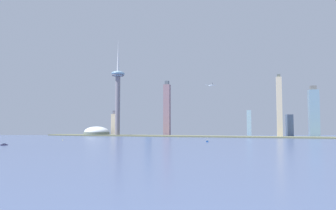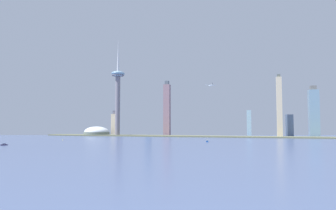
% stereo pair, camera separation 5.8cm
% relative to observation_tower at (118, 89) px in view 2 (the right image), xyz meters
% --- Properties ---
extents(ground_plane, '(6000.00, 6000.00, 0.00)m').
position_rel_observation_tower_xyz_m(ground_plane, '(211.39, -518.77, -144.08)').
color(ground_plane, '#4B5B82').
extents(waterfront_pier, '(877.60, 59.62, 3.38)m').
position_rel_observation_tower_xyz_m(waterfront_pier, '(211.39, 2.25, -142.39)').
color(waterfront_pier, '#696D51').
rests_on(waterfront_pier, ground).
extents(observation_tower, '(40.88, 40.88, 299.07)m').
position_rel_observation_tower_xyz_m(observation_tower, '(0.00, 0.00, 0.00)').
color(observation_tower, slate).
rests_on(observation_tower, ground).
extents(stadium_dome, '(80.96, 80.96, 34.07)m').
position_rel_observation_tower_xyz_m(stadium_dome, '(-79.73, 16.60, -134.16)').
color(stadium_dome, slate).
rests_on(stadium_dome, ground).
extents(skyscraper_0, '(25.46, 27.66, 140.37)m').
position_rel_observation_tower_xyz_m(skyscraper_0, '(558.37, 51.97, -77.43)').
color(skyscraper_0, '#7293AA').
rests_on(skyscraper_0, ground).
extents(skyscraper_1, '(24.61, 13.86, 153.93)m').
position_rel_observation_tower_xyz_m(skyscraper_1, '(-44.22, 100.33, -78.90)').
color(skyscraper_1, slate).
rests_on(skyscraper_1, ground).
extents(skyscraper_2, '(20.64, 19.10, 62.78)m').
position_rel_observation_tower_xyz_m(skyscraper_2, '(496.43, 63.22, -112.69)').
color(skyscraper_2, slate).
rests_on(skyscraper_2, ground).
extents(skyscraper_3, '(12.55, 13.33, 76.40)m').
position_rel_observation_tower_xyz_m(skyscraper_3, '(387.47, 64.73, -105.88)').
color(skyscraper_3, '#8DB0C5').
rests_on(skyscraper_3, ground).
extents(skyscraper_4, '(19.64, 16.86, 170.09)m').
position_rel_observation_tower_xyz_m(skyscraper_4, '(143.12, 49.69, -62.72)').
color(skyscraper_4, gray).
rests_on(skyscraper_4, ground).
extents(skyscraper_5, '(15.28, 25.12, 80.71)m').
position_rel_observation_tower_xyz_m(skyscraper_5, '(-41.79, 67.36, -107.26)').
color(skyscraper_5, '#C5B496').
rests_on(skyscraper_5, ground).
extents(skyscraper_6, '(13.36, 23.63, 137.70)m').
position_rel_observation_tower_xyz_m(skyscraper_6, '(60.68, 110.25, -75.23)').
color(skyscraper_6, '#496689').
rests_on(skyscraper_6, ground).
extents(skyscraper_7, '(13.93, 15.04, 172.07)m').
position_rel_observation_tower_xyz_m(skyscraper_7, '(468.56, 25.48, -60.44)').
color(skyscraper_7, beige).
rests_on(skyscraper_7, ground).
extents(boat_0, '(6.00, 12.08, 11.57)m').
position_rel_observation_tower_xyz_m(boat_0, '(311.34, -240.13, -142.29)').
color(boat_0, navy).
rests_on(boat_0, ground).
extents(boat_1, '(10.90, 9.30, 3.95)m').
position_rel_observation_tower_xyz_m(boat_1, '(-3.87, -430.32, -142.67)').
color(boat_1, '#1C1333').
rests_on(boat_1, ground).
extents(channel_buoy_0, '(1.81, 1.81, 1.73)m').
position_rel_observation_tower_xyz_m(channel_buoy_0, '(-10.86, -257.84, -143.21)').
color(channel_buoy_0, yellow).
rests_on(channel_buoy_0, ground).
extents(channel_buoy_1, '(1.35, 1.35, 2.23)m').
position_rel_observation_tower_xyz_m(channel_buoy_1, '(213.07, -89.09, -142.96)').
color(channel_buoy_1, yellow).
rests_on(channel_buoy_1, ground).
extents(airplane, '(29.85, 27.89, 7.79)m').
position_rel_observation_tower_xyz_m(airplane, '(282.57, 24.39, 4.13)').
color(airplane, silver).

